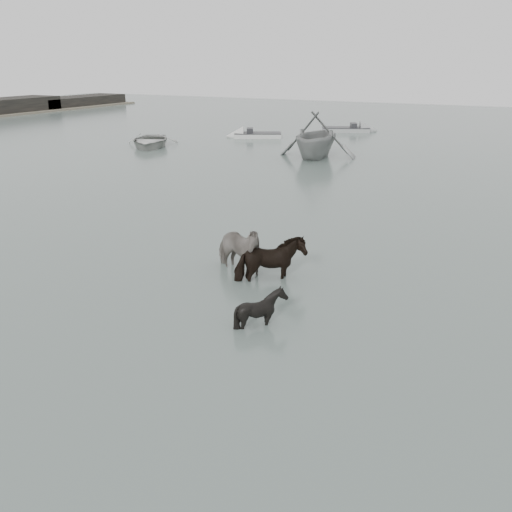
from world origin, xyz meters
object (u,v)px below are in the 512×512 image
(pony_dark, at_px, (271,254))
(rowboat_lead, at_px, (150,139))
(pony_black, at_px, (261,301))
(pony_pinto, at_px, (237,244))

(pony_dark, relative_size, rowboat_lead, 0.33)
(pony_dark, xyz_separation_m, rowboat_lead, (-18.95, 19.49, -0.31))
(rowboat_lead, bearing_deg, pony_black, -76.33)
(pony_pinto, xyz_separation_m, pony_black, (2.18, -2.82, -0.29))
(pony_dark, bearing_deg, pony_pinto, 104.34)
(pony_black, relative_size, rowboat_lead, 0.23)
(pony_pinto, distance_m, pony_black, 3.58)
(pony_black, bearing_deg, pony_dark, 13.90)
(pony_dark, distance_m, pony_black, 2.80)
(pony_pinto, bearing_deg, pony_black, -123.34)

